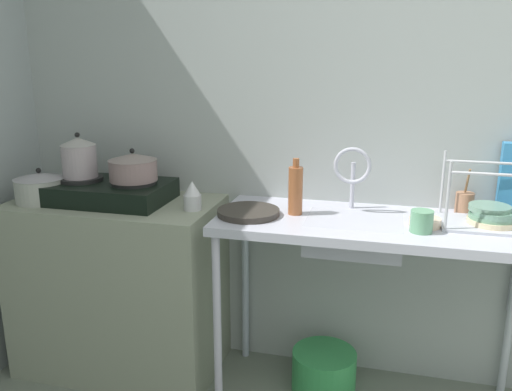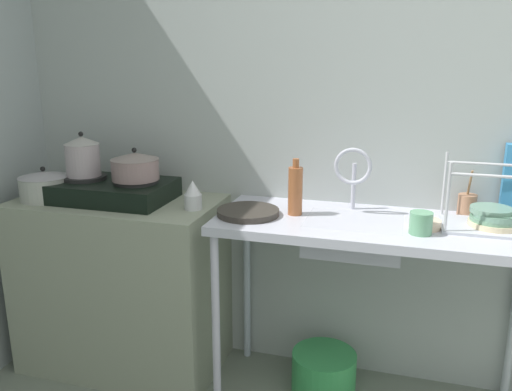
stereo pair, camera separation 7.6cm
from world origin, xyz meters
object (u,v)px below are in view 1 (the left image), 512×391
faucet (352,169)px  dish_rack (492,216)px  pot_on_left_burner (79,157)px  cup_by_rack (422,221)px  percolator (192,196)px  utensil_jar (464,203)px  bucket_on_floor (324,371)px  stove (108,191)px  sink_basin (354,235)px  pot_on_right_burner (133,167)px  small_bowl_on_drainboard (425,222)px  frying_pan (248,212)px  bottle_by_sink (295,190)px  pot_beside_stove (40,187)px

faucet → dish_rack: 0.60m
pot_on_left_burner → cup_by_rack: size_ratio=2.43×
cup_by_rack → percolator: bearing=176.2°
utensil_jar → percolator: bearing=-168.3°
percolator → dish_rack: (1.28, 0.08, -0.02)m
cup_by_rack → bucket_on_floor: 0.92m
stove → utensil_jar: (1.64, 0.21, -0.00)m
pot_on_left_burner → sink_basin: size_ratio=0.53×
pot_on_right_burner → small_bowl_on_drainboard: 1.33m
stove → pot_on_right_burner: pot_on_right_burner is taller
sink_basin → faucet: faucet is taller
percolator → cup_by_rack: size_ratio=1.50×
percolator → small_bowl_on_drainboard: bearing=0.8°
pot_on_right_burner → stove: bearing=180.0°
sink_basin → faucet: (-0.03, 0.11, 0.27)m
percolator → small_bowl_on_drainboard: 1.02m
stove → frying_pan: 0.72m
percolator → bucket_on_floor: size_ratio=0.44×
faucet → pot_on_left_burner: bearing=-175.1°
bottle_by_sink → utensil_jar: bearing=15.0°
small_bowl_on_drainboard → bottle_by_sink: size_ratio=0.51×
pot_beside_stove → faucet: bearing=7.7°
pot_on_right_burner → frying_pan: size_ratio=0.83×
pot_on_left_burner → bucket_on_floor: (1.21, 0.03, -0.99)m
stove → cup_by_rack: stove is taller
faucet → frying_pan: faucet is taller
pot_beside_stove → cup_by_rack: bearing=-0.5°
sink_basin → frying_pan: (-0.46, -0.05, 0.08)m
pot_on_left_burner → bucket_on_floor: pot_on_left_burner is taller
pot_beside_stove → bottle_by_sink: 1.23m
frying_pan → faucet: bearing=20.9°
dish_rack → bucket_on_floor: bearing=-178.9°
bottle_by_sink → utensil_jar: size_ratio=1.21×
sink_basin → small_bowl_on_drainboard: 0.30m
bottle_by_sink → stove: bearing=-179.1°
pot_on_left_burner → sink_basin: (1.32, -0.00, -0.28)m
pot_beside_stove → small_bowl_on_drainboard: size_ratio=1.86×
faucet → cup_by_rack: faucet is taller
stove → faucet: 1.17m
percolator → sink_basin: size_ratio=0.33×
percolator → dish_rack: bearing=3.6°
pot_beside_stove → percolator: (0.76, 0.05, -0.01)m
pot_beside_stove → pot_on_left_burner: bearing=27.3°
bucket_on_floor → bottle_by_sink: bearing=-173.8°
pot_on_left_burner → faucet: bearing=4.9°
utensil_jar → dish_rack: bearing=-62.6°
pot_beside_stove → dish_rack: 2.05m
pot_on_left_burner → utensil_jar: pot_on_left_burner is taller
percolator → faucet: size_ratio=0.45×
pot_on_left_burner → bottle_by_sink: (1.06, 0.01, -0.10)m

